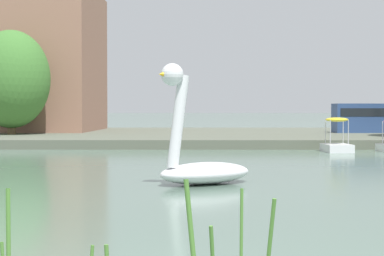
{
  "coord_description": "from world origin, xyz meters",
  "views": [
    {
      "loc": [
        0.64,
        -6.11,
        2.02
      ],
      "look_at": [
        0.45,
        19.5,
        1.29
      ],
      "focal_mm": 64.55,
      "sensor_mm": 36.0,
      "label": 1
    }
  ],
  "objects_px": {
    "swan_boat": "(200,160)",
    "parked_van": "(370,117)",
    "pedal_boat_yellow": "(337,142)",
    "tree_willow_near_path": "(11,79)"
  },
  "relations": [
    {
      "from": "swan_boat",
      "to": "parked_van",
      "type": "xyz_separation_m",
      "value": [
        11.04,
        25.98,
        0.84
      ]
    },
    {
      "from": "swan_boat",
      "to": "tree_willow_near_path",
      "type": "bearing_deg",
      "value": 116.09
    },
    {
      "from": "swan_boat",
      "to": "parked_van",
      "type": "height_order",
      "value": "swan_boat"
    },
    {
      "from": "swan_boat",
      "to": "tree_willow_near_path",
      "type": "distance_m",
      "value": 25.64
    },
    {
      "from": "tree_willow_near_path",
      "to": "pedal_boat_yellow",
      "type": "bearing_deg",
      "value": -27.5
    },
    {
      "from": "pedal_boat_yellow",
      "to": "tree_willow_near_path",
      "type": "distance_m",
      "value": 20.1
    },
    {
      "from": "parked_van",
      "to": "pedal_boat_yellow",
      "type": "bearing_deg",
      "value": -110.71
    },
    {
      "from": "swan_boat",
      "to": "tree_willow_near_path",
      "type": "height_order",
      "value": "tree_willow_near_path"
    },
    {
      "from": "swan_boat",
      "to": "parked_van",
      "type": "distance_m",
      "value": 28.24
    },
    {
      "from": "pedal_boat_yellow",
      "to": "parked_van",
      "type": "height_order",
      "value": "parked_van"
    }
  ]
}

